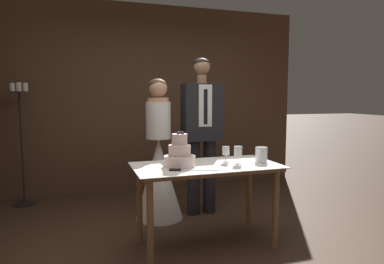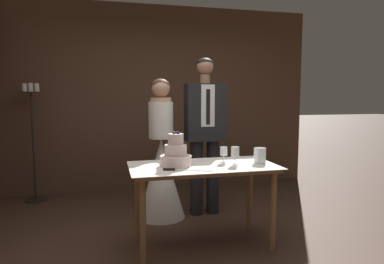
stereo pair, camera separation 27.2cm
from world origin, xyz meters
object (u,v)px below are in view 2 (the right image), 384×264
Objects in this scene: wine_glass_middle at (235,152)px; groom at (205,129)px; tiered_cake at (176,155)px; cake_knife at (178,170)px; bride at (161,167)px; cake_table at (203,176)px; wine_glass_near at (224,152)px; candle_stand at (33,143)px; hurricane_candle at (260,156)px.

groom reaches higher than wine_glass_middle.
wine_glass_middle is 0.09× the size of groom.
groom is (0.51, 0.83, 0.15)m from tiered_cake.
cake_knife is 1.05m from bride.
bride reaches higher than cake_table.
candle_stand is at bearing 138.16° from wine_glass_near.
hurricane_candle is 0.09× the size of bride.
hurricane_candle is at bearing -48.38° from bride.
wine_glass_near is (0.22, 0.05, 0.20)m from cake_table.
wine_glass_middle reaches higher than cake_knife.
tiered_cake is 0.54m from wine_glass_middle.
groom reaches higher than cake_knife.
tiered_cake is 0.47m from wine_glass_near.
wine_glass_near is at bearing 42.82° from cake_knife.
cake_table is 0.89m from bride.
wine_glass_middle is (0.07, -0.13, 0.01)m from wine_glass_near.
candle_stand reaches higher than hurricane_candle.
cake_knife is 1.19m from groom.
hurricane_candle is at bearing -17.75° from wine_glass_near.
cake_knife is at bearing -90.57° from bride.
tiered_cake reaches higher than cake_table.
cake_table is at bearing 51.02° from cake_knife.
hurricane_candle is 0.09× the size of candle_stand.
tiered_cake is 2.15× the size of hurricane_candle.
cake_table is 8.77× the size of wine_glass_near.
groom is at bearing 87.09° from wine_glass_near.
cake_knife is 0.55m from wine_glass_near.
groom reaches higher than cake_table.
cake_knife is at bearing -168.85° from wine_glass_middle.
tiered_cake is 0.88m from bride.
cake_knife reaches higher than cake_table.
tiered_cake is at bearing -121.44° from groom.
groom reaches higher than hurricane_candle.
groom is at bearing 91.64° from wine_glass_middle.
cake_table is at bearing -4.01° from tiered_cake.
bride reaches higher than candle_stand.
cake_table is 2.61m from candle_stand.
tiered_cake is 1.85× the size of wine_glass_middle.
wine_glass_near is at bearing 117.65° from wine_glass_middle.
wine_glass_middle is 0.93m from groom.
tiered_cake reaches higher than wine_glass_middle.
wine_glass_near is (0.47, 0.04, -0.00)m from tiered_cake.
tiered_cake is at bearing -175.49° from wine_glass_near.
wine_glass_near is 0.10× the size of bride.
cake_table is 0.73× the size of groom.
cake_table is 0.30m from wine_glass_near.
wine_glass_middle is 2.86m from candle_stand.
wine_glass_near is 0.34m from hurricane_candle.
cake_knife is at bearing -117.04° from groom.
hurricane_candle is (0.79, -0.07, -0.04)m from tiered_cake.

